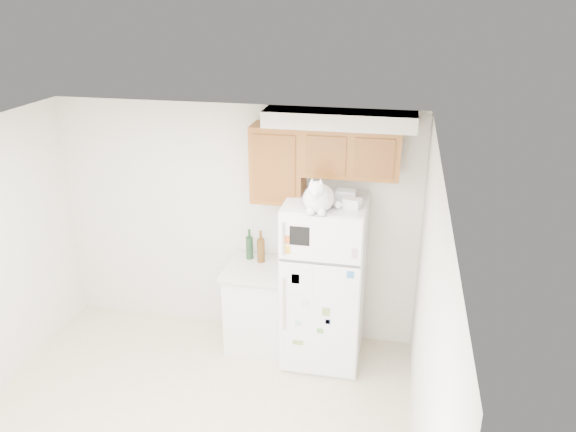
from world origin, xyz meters
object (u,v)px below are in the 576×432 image
(cat, at_px, (318,197))
(bottle_green, at_px, (250,244))
(refrigerator, at_px, (324,283))
(base_counter, at_px, (259,306))
(storage_box_back, at_px, (346,195))
(bottle_amber, at_px, (261,246))
(storage_box_front, at_px, (352,203))

(cat, xyz_separation_m, bottle_green, (-0.78, 0.50, -0.75))
(refrigerator, height_order, cat, cat)
(base_counter, xyz_separation_m, cat, (0.65, -0.33, 1.37))
(base_counter, height_order, cat, cat)
(cat, bearing_deg, storage_box_back, 57.77)
(cat, height_order, bottle_amber, cat)
(refrigerator, height_order, bottle_amber, refrigerator)
(cat, relative_size, storage_box_back, 2.78)
(storage_box_back, distance_m, bottle_green, 1.21)
(storage_box_back, relative_size, bottle_amber, 0.52)
(cat, height_order, bottle_green, cat)
(cat, relative_size, bottle_green, 1.54)
(bottle_green, height_order, bottle_amber, bottle_amber)
(storage_box_front, distance_m, bottle_green, 1.30)
(storage_box_front, relative_size, bottle_green, 0.46)
(refrigerator, height_order, storage_box_front, storage_box_front)
(storage_box_back, height_order, storage_box_front, storage_box_back)
(base_counter, distance_m, cat, 1.55)
(base_counter, relative_size, cat, 1.84)
(bottle_amber, bearing_deg, storage_box_back, -7.77)
(refrigerator, relative_size, bottle_green, 5.24)
(base_counter, bearing_deg, bottle_green, 127.14)
(base_counter, bearing_deg, refrigerator, -6.09)
(storage_box_front, bearing_deg, base_counter, -175.00)
(storage_box_front, xyz_separation_m, bottle_green, (-1.07, 0.35, -0.66))
(storage_box_front, bearing_deg, cat, -136.94)
(refrigerator, distance_m, base_counter, 0.79)
(base_counter, bearing_deg, cat, -26.64)
(storage_box_front, distance_m, bottle_amber, 1.18)
(refrigerator, distance_m, bottle_green, 0.88)
(bottle_amber, bearing_deg, refrigerator, -15.57)
(cat, distance_m, storage_box_back, 0.40)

